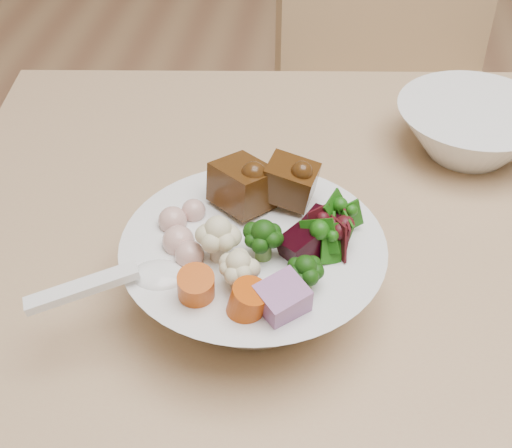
% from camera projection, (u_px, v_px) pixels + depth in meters
% --- Properties ---
extents(chair_far, '(0.56, 0.56, 0.92)m').
position_uv_depth(chair_far, '(412.00, 94.00, 1.25)').
color(chair_far, tan).
rests_on(chair_far, ground).
extents(food_bowl, '(0.23, 0.23, 0.12)m').
position_uv_depth(food_bowl, '(255.00, 267.00, 0.62)').
color(food_bowl, white).
rests_on(food_bowl, dining_table).
extents(soup_spoon, '(0.13, 0.08, 0.03)m').
position_uv_depth(soup_spoon, '(140.00, 280.00, 0.57)').
color(soup_spoon, white).
rests_on(soup_spoon, food_bowl).
extents(side_bowl, '(0.17, 0.17, 0.06)m').
position_uv_depth(side_bowl, '(471.00, 130.00, 0.80)').
color(side_bowl, white).
rests_on(side_bowl, dining_table).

